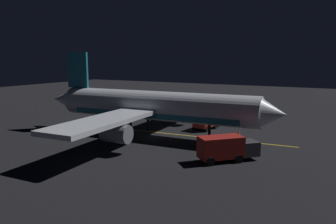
{
  "coord_description": "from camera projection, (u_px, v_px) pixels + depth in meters",
  "views": [
    {
      "loc": [
        36.63,
        22.12,
        10.42
      ],
      "look_at": [
        0.0,
        2.0,
        3.5
      ],
      "focal_mm": 34.49,
      "sensor_mm": 36.0,
      "label": 1
    }
  ],
  "objects": [
    {
      "name": "catering_truck",
      "position": [
        207.0,
        120.0,
        48.46
      ],
      "size": [
        5.96,
        2.82,
        2.47
      ],
      "color": "maroon",
      "rests_on": "ground_plane"
    },
    {
      "name": "ground_crew_worker",
      "position": [
        235.0,
        151.0,
        33.62
      ],
      "size": [
        0.4,
        0.4,
        1.74
      ],
      "color": "black",
      "rests_on": "ground_plane"
    },
    {
      "name": "traffic_cone_under_wing",
      "position": [
        239.0,
        133.0,
        44.79
      ],
      "size": [
        0.5,
        0.5,
        0.55
      ],
      "color": "#EA590F",
      "rests_on": "ground_plane"
    },
    {
      "name": "traffic_cone_near_left",
      "position": [
        220.0,
        159.0,
        33.08
      ],
      "size": [
        0.5,
        0.5,
        0.55
      ],
      "color": "#EA590F",
      "rests_on": "ground_plane"
    },
    {
      "name": "apron_guide_stripe",
      "position": [
        189.0,
        136.0,
        44.11
      ],
      "size": [
        2.12,
        27.86,
        0.01
      ],
      "primitive_type": "cube",
      "rotation": [
        0.0,
        0.0,
        0.07
      ],
      "color": "gold",
      "rests_on": "ground_plane"
    },
    {
      "name": "ground_plane",
      "position": [
        155.0,
        137.0,
        43.9
      ],
      "size": [
        180.0,
        180.0,
        0.2
      ],
      "primitive_type": "cube",
      "color": "black"
    },
    {
      "name": "traffic_cone_near_right",
      "position": [
        170.0,
        139.0,
        41.42
      ],
      "size": [
        0.5,
        0.5,
        0.55
      ],
      "color": "#EA590F",
      "rests_on": "ground_plane"
    },
    {
      "name": "airliner",
      "position": [
        151.0,
        107.0,
        43.48
      ],
      "size": [
        34.7,
        34.93,
        11.38
      ],
      "color": "silver",
      "rests_on": "ground_plane"
    },
    {
      "name": "baggage_truck",
      "position": [
        226.0,
        148.0,
        33.02
      ],
      "size": [
        5.92,
        5.86,
        2.63
      ],
      "color": "maroon",
      "rests_on": "ground_plane"
    }
  ]
}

